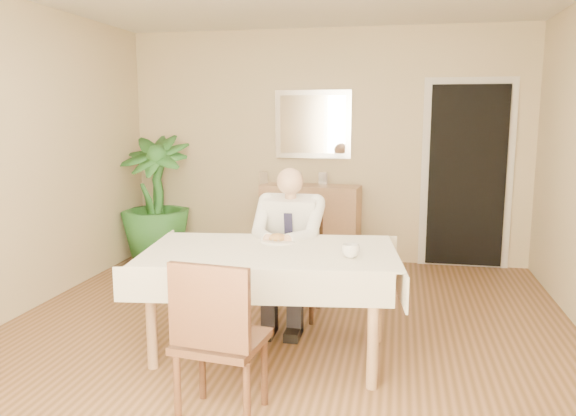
% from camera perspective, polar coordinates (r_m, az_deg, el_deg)
% --- Properties ---
extents(room, '(5.00, 5.02, 2.60)m').
position_cam_1_polar(room, '(3.93, -1.00, 4.20)').
color(room, brown).
rests_on(room, ground).
extents(window, '(1.34, 0.04, 1.44)m').
position_cam_1_polar(window, '(1.61, -20.03, 1.25)').
color(window, beige).
rests_on(window, room).
extents(doorway, '(0.96, 0.07, 2.10)m').
position_cam_1_polar(doorway, '(6.37, 17.69, 3.08)').
color(doorway, beige).
rests_on(doorway, ground).
extents(mirror, '(0.86, 0.04, 0.76)m').
position_cam_1_polar(mirror, '(6.37, 2.54, 8.49)').
color(mirror, silver).
rests_on(mirror, room).
extents(dining_table, '(1.84, 1.23, 0.75)m').
position_cam_1_polar(dining_table, '(3.86, -1.77, -5.46)').
color(dining_table, '#AD7E53').
rests_on(dining_table, ground).
extents(chair_far, '(0.50, 0.50, 0.94)m').
position_cam_1_polar(chair_far, '(4.73, 0.66, -4.33)').
color(chair_far, '#3C2214').
rests_on(chair_far, ground).
extents(chair_near, '(0.49, 0.49, 0.93)m').
position_cam_1_polar(chair_near, '(3.04, -7.23, -12.58)').
color(chair_near, '#3C2214').
rests_on(chair_near, ground).
extents(seated_man, '(0.48, 0.72, 1.24)m').
position_cam_1_polar(seated_man, '(4.41, -0.04, -3.21)').
color(seated_man, white).
rests_on(seated_man, ground).
extents(plate, '(0.26, 0.26, 0.02)m').
position_cam_1_polar(plate, '(4.07, -1.07, -3.32)').
color(plate, white).
rests_on(plate, dining_table).
extents(food, '(0.14, 0.14, 0.06)m').
position_cam_1_polar(food, '(4.06, -1.07, -3.02)').
color(food, olive).
rests_on(food, dining_table).
extents(knife, '(0.01, 0.13, 0.01)m').
position_cam_1_polar(knife, '(4.00, -0.70, -3.29)').
color(knife, silver).
rests_on(knife, dining_table).
extents(fork, '(0.01, 0.13, 0.01)m').
position_cam_1_polar(fork, '(4.01, -1.81, -3.24)').
color(fork, silver).
rests_on(fork, dining_table).
extents(coffee_mug, '(0.13, 0.13, 0.09)m').
position_cam_1_polar(coffee_mug, '(3.63, 6.40, -4.36)').
color(coffee_mug, white).
rests_on(coffee_mug, dining_table).
extents(sideboard, '(1.13, 0.47, 0.88)m').
position_cam_1_polar(sideboard, '(6.34, 2.27, -1.62)').
color(sideboard, '#AD7E53').
rests_on(sideboard, ground).
extents(photo_frame_left, '(0.10, 0.02, 0.14)m').
position_cam_1_polar(photo_frame_left, '(6.40, -2.50, 3.10)').
color(photo_frame_left, silver).
rests_on(photo_frame_left, sideboard).
extents(photo_frame_center, '(0.10, 0.02, 0.14)m').
position_cam_1_polar(photo_frame_center, '(6.31, 0.95, 3.01)').
color(photo_frame_center, silver).
rests_on(photo_frame_center, sideboard).
extents(photo_frame_right, '(0.10, 0.02, 0.14)m').
position_cam_1_polar(photo_frame_right, '(6.31, 3.57, 3.00)').
color(photo_frame_right, silver).
rests_on(photo_frame_right, sideboard).
extents(potted_palm, '(0.80, 0.80, 1.42)m').
position_cam_1_polar(potted_palm, '(6.61, -13.32, 0.99)').
color(potted_palm, '#245D23').
rests_on(potted_palm, ground).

